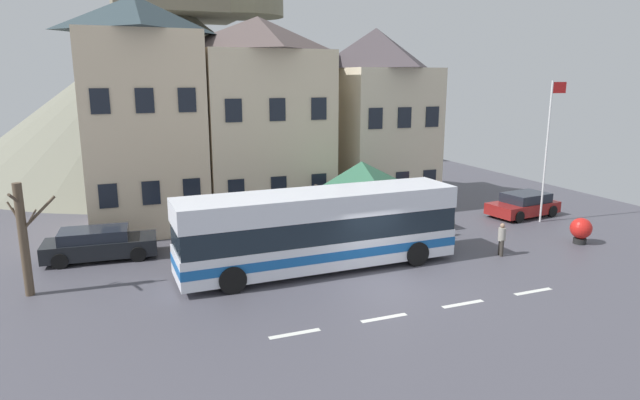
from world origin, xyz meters
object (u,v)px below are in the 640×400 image
at_px(hilltop_castle, 183,80).
at_px(public_bench, 311,222).
at_px(pedestrian_01, 502,238).
at_px(flagpole, 548,142).
at_px(bare_tree_00, 24,238).
at_px(bus_shelter, 361,175).
at_px(townhouse_00, 142,115).
at_px(transit_bus, 319,230).
at_px(pedestrian_02, 451,232).
at_px(parked_car_01, 99,244).
at_px(parked_car_00, 524,205).
at_px(harbour_buoy, 581,229).
at_px(townhouse_01, 260,119).
at_px(townhouse_02, 374,118).
at_px(pedestrian_00, 433,221).
at_px(parked_car_02, 405,218).

relative_size(hilltop_castle, public_bench, 22.87).
height_order(pedestrian_01, flagpole, flagpole).
bearing_deg(bare_tree_00, bus_shelter, 8.85).
height_order(townhouse_00, flagpole, townhouse_00).
height_order(transit_bus, pedestrian_02, transit_bus).
bearing_deg(parked_car_01, parked_car_00, 2.05).
xyz_separation_m(hilltop_castle, harbour_buoy, (13.60, -30.28, -6.61)).
height_order(parked_car_01, flagpole, flagpole).
relative_size(bus_shelter, flagpole, 0.50).
xyz_separation_m(hilltop_castle, flagpole, (14.83, -26.56, -3.05)).
relative_size(hilltop_castle, parked_car_01, 7.77).
distance_m(townhouse_01, townhouse_02, 7.08).
distance_m(townhouse_00, public_bench, 9.94).
xyz_separation_m(pedestrian_00, harbour_buoy, (5.79, -3.32, -0.12)).
relative_size(parked_car_01, public_bench, 2.94).
bearing_deg(parked_car_01, townhouse_00, 67.88).
xyz_separation_m(townhouse_00, transit_bus, (5.84, -9.31, -4.07)).
bearing_deg(parked_car_02, bare_tree_00, -172.22).
relative_size(townhouse_00, pedestrian_01, 7.88).
bearing_deg(pedestrian_02, parked_car_02, 93.88).
xyz_separation_m(townhouse_01, transit_bus, (-0.29, -9.64, -3.72)).
distance_m(pedestrian_00, public_bench, 5.94).
bearing_deg(parked_car_01, transit_bus, -24.97).
relative_size(transit_bus, parked_car_00, 2.72).
bearing_deg(townhouse_02, townhouse_01, -178.03).
height_order(pedestrian_02, harbour_buoy, pedestrian_02).
xyz_separation_m(parked_car_00, harbour_buoy, (-1.17, -5.04, 0.04)).
distance_m(hilltop_castle, bus_shelter, 26.46).
height_order(townhouse_02, bare_tree_00, townhouse_02).
xyz_separation_m(townhouse_02, parked_car_02, (-1.33, -6.24, -4.48)).
distance_m(hilltop_castle, flagpole, 30.57).
relative_size(townhouse_01, public_bench, 6.77).
distance_m(flagpole, harbour_buoy, 5.29).
xyz_separation_m(hilltop_castle, parked_car_01, (-6.99, -24.54, -6.63)).
relative_size(townhouse_01, pedestrian_01, 7.39).
distance_m(townhouse_01, hilltop_castle, 19.56).
height_order(townhouse_02, parked_car_02, townhouse_02).
bearing_deg(public_bench, townhouse_00, 151.56).
height_order(bus_shelter, flagpole, flagpole).
xyz_separation_m(hilltop_castle, bare_tree_00, (-9.26, -27.87, -5.19)).
relative_size(townhouse_00, parked_car_01, 2.45).
height_order(parked_car_02, bare_tree_00, bare_tree_00).
bearing_deg(townhouse_02, townhouse_00, -177.51).
height_order(townhouse_02, flagpole, townhouse_02).
xyz_separation_m(bus_shelter, bare_tree_00, (-13.86, -2.16, -0.93)).
relative_size(townhouse_00, hilltop_castle, 0.32).
xyz_separation_m(townhouse_01, pedestrian_00, (6.33, -7.56, -4.51)).
relative_size(townhouse_01, parked_car_01, 2.30).
xyz_separation_m(transit_bus, harbour_buoy, (12.41, -1.24, -0.91)).
height_order(townhouse_02, pedestrian_02, townhouse_02).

